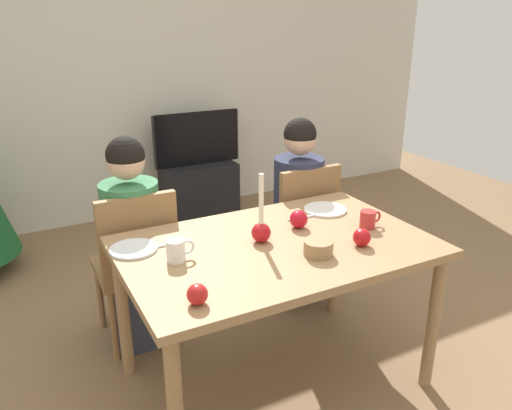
% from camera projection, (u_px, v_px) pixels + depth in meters
% --- Properties ---
extents(ground_plane, '(7.68, 7.68, 0.00)m').
position_uv_depth(ground_plane, '(274.00, 377.00, 2.56)').
color(ground_plane, brown).
extents(back_wall, '(6.40, 0.10, 2.60)m').
position_uv_depth(back_wall, '(124.00, 69.00, 4.26)').
color(back_wall, beige).
rests_on(back_wall, ground).
extents(dining_table, '(1.40, 0.90, 0.75)m').
position_uv_depth(dining_table, '(276.00, 260.00, 2.32)').
color(dining_table, '#99754C').
rests_on(dining_table, ground).
extents(chair_left, '(0.40, 0.40, 0.90)m').
position_uv_depth(chair_left, '(136.00, 260.00, 2.66)').
color(chair_left, olive).
rests_on(chair_left, ground).
extents(chair_right, '(0.40, 0.40, 0.90)m').
position_uv_depth(chair_right, '(300.00, 225.00, 3.11)').
color(chair_right, olive).
rests_on(chair_right, ground).
extents(person_left_child, '(0.30, 0.30, 1.17)m').
position_uv_depth(person_left_child, '(134.00, 248.00, 2.67)').
color(person_left_child, '#33384C').
rests_on(person_left_child, ground).
extents(person_right_child, '(0.30, 0.30, 1.17)m').
position_uv_depth(person_right_child, '(298.00, 215.00, 3.12)').
color(person_right_child, '#33384C').
rests_on(person_right_child, ground).
extents(tv_stand, '(0.64, 0.40, 0.48)m').
position_uv_depth(tv_stand, '(199.00, 189.00, 4.60)').
color(tv_stand, black).
rests_on(tv_stand, ground).
extents(tv, '(0.79, 0.05, 0.46)m').
position_uv_depth(tv, '(197.00, 138.00, 4.44)').
color(tv, black).
rests_on(tv, tv_stand).
extents(candle_centerpiece, '(0.09, 0.09, 0.33)m').
position_uv_depth(candle_centerpiece, '(261.00, 228.00, 2.29)').
color(candle_centerpiece, red).
rests_on(candle_centerpiece, dining_table).
extents(plate_left, '(0.21, 0.21, 0.01)m').
position_uv_depth(plate_left, '(133.00, 249.00, 2.22)').
color(plate_left, silver).
rests_on(plate_left, dining_table).
extents(plate_right, '(0.23, 0.23, 0.01)m').
position_uv_depth(plate_right, '(325.00, 210.00, 2.68)').
color(plate_right, white).
rests_on(plate_right, dining_table).
extents(mug_left, '(0.12, 0.08, 0.10)m').
position_uv_depth(mug_left, '(177.00, 250.00, 2.12)').
color(mug_left, white).
rests_on(mug_left, dining_table).
extents(mug_right, '(0.12, 0.08, 0.09)m').
position_uv_depth(mug_right, '(368.00, 219.00, 2.45)').
color(mug_right, '#B72D2D').
rests_on(mug_right, dining_table).
extents(fork_left, '(0.18, 0.02, 0.01)m').
position_uv_depth(fork_left, '(173.00, 244.00, 2.28)').
color(fork_left, silver).
rests_on(fork_left, dining_table).
extents(fork_right, '(0.18, 0.02, 0.01)m').
position_uv_depth(fork_right, '(303.00, 218.00, 2.58)').
color(fork_right, silver).
rests_on(fork_right, dining_table).
extents(bowl_walnuts, '(0.13, 0.13, 0.07)m').
position_uv_depth(bowl_walnuts, '(318.00, 248.00, 2.17)').
color(bowl_walnuts, '#99754C').
rests_on(bowl_walnuts, dining_table).
extents(apple_near_candle, '(0.09, 0.09, 0.09)m').
position_uv_depth(apple_near_candle, '(299.00, 219.00, 2.45)').
color(apple_near_candle, red).
rests_on(apple_near_candle, dining_table).
extents(apple_by_left_plate, '(0.08, 0.08, 0.08)m').
position_uv_depth(apple_by_left_plate, '(362.00, 237.00, 2.26)').
color(apple_by_left_plate, red).
rests_on(apple_by_left_plate, dining_table).
extents(apple_by_right_mug, '(0.08, 0.08, 0.08)m').
position_uv_depth(apple_by_right_mug, '(197.00, 294.00, 1.80)').
color(apple_by_right_mug, red).
rests_on(apple_by_right_mug, dining_table).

